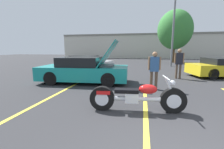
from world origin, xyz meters
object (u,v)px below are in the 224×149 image
object	(u,v)px
show_car_hood_open	(84,70)
spectator_by_show_car	(179,61)
parked_car_right_row	(224,68)
motorcycle	(137,97)
parked_car_left_row	(85,62)
spectator_near_motorcycle	(154,67)
tree_background	(175,30)
light_pole	(175,20)

from	to	relation	value
show_car_hood_open	spectator_by_show_car	xyz separation A→B (m)	(4.95, 2.04, 0.38)
show_car_hood_open	parked_car_right_row	size ratio (longest dim) A/B	1.05
motorcycle	spectator_by_show_car	size ratio (longest dim) A/B	1.53
show_car_hood_open	parked_car_left_row	xyz separation A→B (m)	(-2.02, 5.23, -0.08)
motorcycle	show_car_hood_open	xyz separation A→B (m)	(-2.80, 3.13, 0.23)
parked_car_left_row	spectator_near_motorcycle	distance (m)	8.01
tree_background	motorcycle	bearing A→B (deg)	-103.32
motorcycle	spectator_near_motorcycle	xyz separation A→B (m)	(0.61, 2.49, 0.53)
light_pole	tree_background	xyz separation A→B (m)	(0.90, 4.56, -0.34)
spectator_by_show_car	parked_car_right_row	bearing A→B (deg)	22.31
show_car_hood_open	spectator_near_motorcycle	bearing A→B (deg)	-15.43
light_pole	show_car_hood_open	world-z (taller)	light_pole
spectator_by_show_car	light_pole	bearing A→B (deg)	83.21
tree_background	parked_car_right_row	distance (m)	10.44
light_pole	show_car_hood_open	bearing A→B (deg)	-124.08
parked_car_left_row	parked_car_right_row	world-z (taller)	parked_car_right_row
spectator_by_show_car	spectator_near_motorcycle	bearing A→B (deg)	-119.89
motorcycle	parked_car_left_row	bearing A→B (deg)	113.68
parked_car_left_row	spectator_near_motorcycle	xyz separation A→B (m)	(5.43, -5.88, 0.39)
show_car_hood_open	parked_car_right_row	world-z (taller)	show_car_hood_open
parked_car_left_row	light_pole	bearing A→B (deg)	41.14
tree_background	spectator_near_motorcycle	xyz separation A→B (m)	(-3.21, -13.64, -3.07)
light_pole	parked_car_left_row	world-z (taller)	light_pole
tree_background	motorcycle	distance (m)	16.96
motorcycle	parked_car_right_row	bearing A→B (deg)	45.43
tree_background	show_car_hood_open	world-z (taller)	tree_background
light_pole	spectator_near_motorcycle	bearing A→B (deg)	-104.23
light_pole	spectator_near_motorcycle	xyz separation A→B (m)	(-2.30, -9.09, -3.41)
show_car_hood_open	parked_car_right_row	xyz separation A→B (m)	(7.81, 3.21, -0.07)
spectator_near_motorcycle	spectator_by_show_car	xyz separation A→B (m)	(1.54, 2.68, 0.08)
spectator_by_show_car	parked_car_left_row	bearing A→B (deg)	155.33
parked_car_left_row	spectator_near_motorcycle	world-z (taller)	spectator_near_motorcycle
light_pole	spectator_near_motorcycle	distance (m)	9.98
light_pole	spectator_by_show_car	world-z (taller)	light_pole
parked_car_left_row	spectator_near_motorcycle	bearing A→B (deg)	-28.70
tree_background	parked_car_left_row	bearing A→B (deg)	-138.04
tree_background	motorcycle	xyz separation A→B (m)	(-3.82, -16.13, -3.60)
light_pole	motorcycle	world-z (taller)	light_pole
show_car_hood_open	parked_car_left_row	size ratio (longest dim) A/B	0.92
tree_background	parked_car_right_row	size ratio (longest dim) A/B	1.47
spectator_near_motorcycle	parked_car_right_row	bearing A→B (deg)	41.20
spectator_near_motorcycle	spectator_by_show_car	world-z (taller)	spectator_by_show_car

